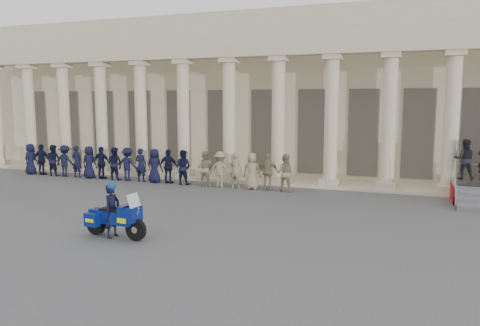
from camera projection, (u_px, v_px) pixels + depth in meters
ground at (180, 220)px, 16.40m from camera, size 90.00×90.00×0.00m
building at (287, 95)px, 29.52m from camera, size 40.00×12.50×9.00m
officer_rank at (143, 165)px, 24.03m from camera, size 15.74×0.66×1.74m
motorcycle at (116, 218)px, 14.23m from camera, size 2.22×0.92×1.42m
rider at (112, 209)px, 14.24m from camera, size 0.44×0.63×1.73m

